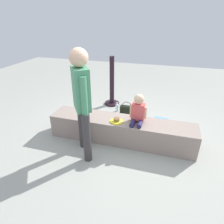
{
  "coord_description": "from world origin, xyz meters",
  "views": [
    {
      "loc": [
        0.66,
        -2.8,
        2.02
      ],
      "look_at": [
        -0.1,
        -0.24,
        0.66
      ],
      "focal_mm": 30.99,
      "sensor_mm": 36.0,
      "label": 1
    }
  ],
  "objects_px": {
    "water_bottle_far_side": "(117,107)",
    "party_cup_red": "(176,127)",
    "water_bottle_near_gift": "(145,116)",
    "child_seated": "(138,110)",
    "handbag_black_leather": "(127,110)",
    "cake_box_white": "(87,115)",
    "cake_plate": "(117,121)",
    "gift_bag": "(160,124)",
    "adult_standing": "(82,96)"
  },
  "relations": [
    {
      "from": "cake_plate",
      "to": "water_bottle_far_side",
      "type": "height_order",
      "value": "cake_plate"
    },
    {
      "from": "adult_standing",
      "to": "child_seated",
      "type": "bearing_deg",
      "value": 34.25
    },
    {
      "from": "party_cup_red",
      "to": "cake_box_white",
      "type": "distance_m",
      "value": 1.83
    },
    {
      "from": "water_bottle_far_side",
      "to": "cake_box_white",
      "type": "height_order",
      "value": "water_bottle_far_side"
    },
    {
      "from": "water_bottle_near_gift",
      "to": "handbag_black_leather",
      "type": "distance_m",
      "value": 0.46
    },
    {
      "from": "cake_box_white",
      "to": "handbag_black_leather",
      "type": "height_order",
      "value": "handbag_black_leather"
    },
    {
      "from": "cake_plate",
      "to": "water_bottle_near_gift",
      "type": "xyz_separation_m",
      "value": [
        0.37,
        0.92,
        -0.33
      ]
    },
    {
      "from": "handbag_black_leather",
      "to": "water_bottle_far_side",
      "type": "bearing_deg",
      "value": 156.56
    },
    {
      "from": "cake_plate",
      "to": "water_bottle_near_gift",
      "type": "relative_size",
      "value": 0.94
    },
    {
      "from": "water_bottle_far_side",
      "to": "party_cup_red",
      "type": "relative_size",
      "value": 2.32
    },
    {
      "from": "gift_bag",
      "to": "water_bottle_near_gift",
      "type": "bearing_deg",
      "value": 137.68
    },
    {
      "from": "cake_plate",
      "to": "handbag_black_leather",
      "type": "xyz_separation_m",
      "value": [
        -0.06,
        1.06,
        -0.32
      ]
    },
    {
      "from": "cake_box_white",
      "to": "handbag_black_leather",
      "type": "xyz_separation_m",
      "value": [
        0.77,
        0.41,
        0.04
      ]
    },
    {
      "from": "water_bottle_far_side",
      "to": "cake_box_white",
      "type": "distance_m",
      "value": 0.73
    },
    {
      "from": "water_bottle_far_side",
      "to": "water_bottle_near_gift",
      "type": "bearing_deg",
      "value": -20.43
    },
    {
      "from": "water_bottle_far_side",
      "to": "handbag_black_leather",
      "type": "bearing_deg",
      "value": -23.44
    },
    {
      "from": "gift_bag",
      "to": "handbag_black_leather",
      "type": "height_order",
      "value": "handbag_black_leather"
    },
    {
      "from": "gift_bag",
      "to": "party_cup_red",
      "type": "distance_m",
      "value": 0.33
    },
    {
      "from": "cake_plate",
      "to": "party_cup_red",
      "type": "xyz_separation_m",
      "value": [
        1.0,
        0.73,
        -0.39
      ]
    },
    {
      "from": "party_cup_red",
      "to": "cake_box_white",
      "type": "relative_size",
      "value": 0.32
    },
    {
      "from": "child_seated",
      "to": "adult_standing",
      "type": "xyz_separation_m",
      "value": [
        -0.74,
        -0.5,
        0.37
      ]
    },
    {
      "from": "cake_plate",
      "to": "water_bottle_near_gift",
      "type": "distance_m",
      "value": 1.04
    },
    {
      "from": "water_bottle_far_side",
      "to": "cake_box_white",
      "type": "bearing_deg",
      "value": -135.42
    },
    {
      "from": "water_bottle_far_side",
      "to": "handbag_black_leather",
      "type": "xyz_separation_m",
      "value": [
        0.25,
        -0.11,
        0.01
      ]
    },
    {
      "from": "party_cup_red",
      "to": "gift_bag",
      "type": "bearing_deg",
      "value": -158.88
    },
    {
      "from": "adult_standing",
      "to": "cake_box_white",
      "type": "height_order",
      "value": "adult_standing"
    },
    {
      "from": "water_bottle_near_gift",
      "to": "handbag_black_leather",
      "type": "bearing_deg",
      "value": 161.36
    },
    {
      "from": "cake_box_white",
      "to": "water_bottle_far_side",
      "type": "bearing_deg",
      "value": 44.58
    },
    {
      "from": "gift_bag",
      "to": "adult_standing",
      "type": "bearing_deg",
      "value": -137.03
    },
    {
      "from": "water_bottle_far_side",
      "to": "gift_bag",
      "type": "bearing_deg",
      "value": -28.72
    },
    {
      "from": "cake_plate",
      "to": "gift_bag",
      "type": "distance_m",
      "value": 0.99
    },
    {
      "from": "water_bottle_near_gift",
      "to": "cake_box_white",
      "type": "distance_m",
      "value": 1.23
    },
    {
      "from": "cake_box_white",
      "to": "adult_standing",
      "type": "bearing_deg",
      "value": -68.37
    },
    {
      "from": "cake_plate",
      "to": "cake_box_white",
      "type": "height_order",
      "value": "cake_plate"
    },
    {
      "from": "handbag_black_leather",
      "to": "child_seated",
      "type": "bearing_deg",
      "value": -68.07
    },
    {
      "from": "cake_plate",
      "to": "water_bottle_near_gift",
      "type": "bearing_deg",
      "value": 67.83
    },
    {
      "from": "child_seated",
      "to": "cake_box_white",
      "type": "xyz_separation_m",
      "value": [
        -1.16,
        0.57,
        -0.55
      ]
    },
    {
      "from": "adult_standing",
      "to": "cake_plate",
      "type": "height_order",
      "value": "adult_standing"
    },
    {
      "from": "child_seated",
      "to": "water_bottle_far_side",
      "type": "height_order",
      "value": "child_seated"
    },
    {
      "from": "water_bottle_near_gift",
      "to": "adult_standing",
      "type": "bearing_deg",
      "value": -120.35
    },
    {
      "from": "child_seated",
      "to": "party_cup_red",
      "type": "distance_m",
      "value": 1.09
    },
    {
      "from": "water_bottle_near_gift",
      "to": "cake_box_white",
      "type": "xyz_separation_m",
      "value": [
        -1.2,
        -0.26,
        -0.04
      ]
    },
    {
      "from": "cake_box_white",
      "to": "party_cup_red",
      "type": "bearing_deg",
      "value": 2.44
    },
    {
      "from": "child_seated",
      "to": "cake_box_white",
      "type": "relative_size",
      "value": 1.6
    },
    {
      "from": "cake_box_white",
      "to": "handbag_black_leather",
      "type": "bearing_deg",
      "value": 27.86
    },
    {
      "from": "water_bottle_near_gift",
      "to": "cake_box_white",
      "type": "relative_size",
      "value": 0.79
    },
    {
      "from": "adult_standing",
      "to": "cake_box_white",
      "type": "xyz_separation_m",
      "value": [
        -0.42,
        1.07,
        -0.92
      ]
    },
    {
      "from": "child_seated",
      "to": "party_cup_red",
      "type": "bearing_deg",
      "value": 44.01
    },
    {
      "from": "cake_plate",
      "to": "party_cup_red",
      "type": "height_order",
      "value": "cake_plate"
    },
    {
      "from": "party_cup_red",
      "to": "adult_standing",
      "type": "bearing_deg",
      "value": -140.79
    }
  ]
}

